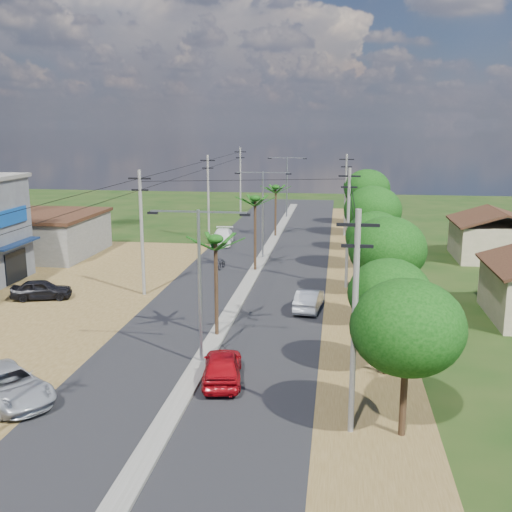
{
  "coord_description": "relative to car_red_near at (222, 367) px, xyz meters",
  "views": [
    {
      "loc": [
        6.76,
        -28.24,
        12.02
      ],
      "look_at": [
        1.1,
        12.57,
        3.0
      ],
      "focal_mm": 42.0,
      "sensor_mm": 36.0,
      "label": 1
    }
  ],
  "objects": [
    {
      "name": "ground",
      "position": [
        -1.5,
        2.01,
        -0.77
      ],
      "size": [
        160.0,
        160.0,
        0.0
      ],
      "primitive_type": "plane",
      "color": "black",
      "rests_on": "ground"
    },
    {
      "name": "road",
      "position": [
        -1.5,
        17.01,
        -0.75
      ],
      "size": [
        12.0,
        110.0,
        0.04
      ],
      "primitive_type": "cube",
      "color": "black",
      "rests_on": "ground"
    },
    {
      "name": "median",
      "position": [
        -1.5,
        20.01,
        -0.68
      ],
      "size": [
        1.0,
        90.0,
        0.18
      ],
      "primitive_type": "cube",
      "color": "#605E56",
      "rests_on": "ground"
    },
    {
      "name": "dirt_lot_west",
      "position": [
        -16.5,
        10.01,
        -0.75
      ],
      "size": [
        18.0,
        46.0,
        0.04
      ],
      "primitive_type": "cube",
      "color": "#51401C",
      "rests_on": "ground"
    },
    {
      "name": "dirt_shoulder_east",
      "position": [
        7.0,
        17.01,
        -0.75
      ],
      "size": [
        5.0,
        90.0,
        0.03
      ],
      "primitive_type": "cube",
      "color": "#51401C",
      "rests_on": "ground"
    },
    {
      "name": "low_shed",
      "position": [
        -22.5,
        26.01,
        1.2
      ],
      "size": [
        10.4,
        10.4,
        3.95
      ],
      "color": "#605E56",
      "rests_on": "ground"
    },
    {
      "name": "house_east_far",
      "position": [
        19.5,
        30.01,
        1.63
      ],
      "size": [
        7.6,
        7.5,
        4.6
      ],
      "color": "gray",
      "rests_on": "ground"
    },
    {
      "name": "tree_east_a",
      "position": [
        8.0,
        -3.99,
        3.72
      ],
      "size": [
        4.4,
        4.4,
        6.37
      ],
      "color": "black",
      "rests_on": "ground"
    },
    {
      "name": "tree_east_b",
      "position": [
        7.8,
        2.01,
        3.34
      ],
      "size": [
        4.0,
        4.0,
        5.83
      ],
      "color": "black",
      "rests_on": "ground"
    },
    {
      "name": "tree_east_c",
      "position": [
        8.2,
        9.01,
        4.1
      ],
      "size": [
        4.6,
        4.6,
        6.83
      ],
      "color": "black",
      "rests_on": "ground"
    },
    {
      "name": "tree_east_d",
      "position": [
        7.9,
        16.01,
        3.57
      ],
      "size": [
        4.2,
        4.2,
        6.13
      ],
      "color": "black",
      "rests_on": "ground"
    },
    {
      "name": "tree_east_e",
      "position": [
        8.1,
        24.01,
        4.32
      ],
      "size": [
        4.8,
        4.8,
        7.14
      ],
      "color": "black",
      "rests_on": "ground"
    },
    {
      "name": "tree_east_f",
      "position": [
        7.7,
        32.01,
        3.12
      ],
      "size": [
        3.8,
        3.8,
        5.52
      ],
      "color": "black",
      "rests_on": "ground"
    },
    {
      "name": "tree_east_g",
      "position": [
        8.3,
        40.01,
        4.47
      ],
      "size": [
        5.0,
        5.0,
        7.38
      ],
      "color": "black",
      "rests_on": "ground"
    },
    {
      "name": "tree_east_h",
      "position": [
        8.0,
        48.01,
        3.87
      ],
      "size": [
        4.4,
        4.4,
        6.52
      ],
      "color": "black",
      "rests_on": "ground"
    },
    {
      "name": "palm_median_near",
      "position": [
        -1.5,
        6.01,
        4.77
      ],
      "size": [
        2.0,
        2.0,
        6.15
      ],
      "color": "black",
      "rests_on": "ground"
    },
    {
      "name": "palm_median_mid",
      "position": [
        -1.5,
        22.01,
        5.13
      ],
      "size": [
        2.0,
        2.0,
        6.55
      ],
      "color": "black",
      "rests_on": "ground"
    },
    {
      "name": "palm_median_far",
      "position": [
        -1.5,
        38.01,
        4.49
      ],
      "size": [
        2.0,
        2.0,
        5.85
      ],
      "color": "black",
      "rests_on": "ground"
    },
    {
      "name": "streetlight_near",
      "position": [
        -1.5,
        2.01,
        4.02
      ],
      "size": [
        5.1,
        0.18,
        8.0
      ],
      "color": "gray",
      "rests_on": "ground"
    },
    {
      "name": "streetlight_mid",
      "position": [
        -1.5,
        27.01,
        4.02
      ],
      "size": [
        5.1,
        0.18,
        8.0
      ],
      "color": "gray",
      "rests_on": "ground"
    },
    {
      "name": "streetlight_far",
      "position": [
        -1.5,
        52.01,
        4.02
      ],
      "size": [
        5.1,
        0.18,
        8.0
      ],
      "color": "gray",
      "rests_on": "ground"
    },
    {
      "name": "utility_pole_w_b",
      "position": [
        -8.5,
        14.01,
        3.99
      ],
      "size": [
        1.6,
        0.24,
        9.0
      ],
      "color": "#605E56",
      "rests_on": "ground"
    },
    {
      "name": "utility_pole_w_c",
      "position": [
        -8.5,
        36.01,
        3.99
      ],
      "size": [
        1.6,
        0.24,
        9.0
      ],
      "color": "#605E56",
      "rests_on": "ground"
    },
    {
      "name": "utility_pole_w_d",
      "position": [
        -8.5,
        57.01,
        3.99
      ],
      "size": [
        1.6,
        0.24,
        9.0
      ],
      "color": "#605E56",
      "rests_on": "ground"
    },
    {
      "name": "utility_pole_e_a",
      "position": [
        6.0,
        -3.99,
        3.99
      ],
      "size": [
        1.6,
        0.24,
        9.0
      ],
      "color": "#605E56",
      "rests_on": "ground"
    },
    {
      "name": "utility_pole_e_b",
      "position": [
        6.0,
        18.01,
        3.99
      ],
      "size": [
        1.6,
        0.24,
        9.0
      ],
      "color": "#605E56",
      "rests_on": "ground"
    },
    {
      "name": "utility_pole_e_c",
      "position": [
        6.0,
        40.01,
        3.99
      ],
      "size": [
        1.6,
        0.24,
        9.0
      ],
      "color": "#605E56",
      "rests_on": "ground"
    },
    {
      "name": "car_red_near",
      "position": [
        0.0,
        0.0,
        0.0
      ],
      "size": [
        2.48,
        4.73,
        1.54
      ],
      "primitive_type": "imported",
      "rotation": [
        0.0,
        0.0,
        3.29
      ],
      "color": "maroon",
      "rests_on": "ground"
    },
    {
      "name": "car_silver_mid",
      "position": [
        3.5,
        11.94,
        -0.06
      ],
      "size": [
        1.91,
        4.4,
        1.41
      ],
      "primitive_type": "imported",
      "rotation": [
        0.0,
        0.0,
        3.04
      ],
      "color": "#9B9EA3",
      "rests_on": "ground"
    },
    {
      "name": "car_white_far",
      "position": [
        -6.5,
        33.27,
        -0.02
      ],
      "size": [
        2.5,
        5.29,
        1.49
      ],
      "primitive_type": "imported",
      "rotation": [
        0.0,
        0.0,
        0.08
      ],
      "color": "silver",
      "rests_on": "ground"
    },
    {
      "name": "car_parked_silver",
      "position": [
        -9.0,
        -3.37,
        -0.02
      ],
      "size": [
        5.79,
        5.13,
        1.49
      ],
      "primitive_type": "imported",
      "rotation": [
        0.0,
        0.0,
        0.95
      ],
      "color": "#9B9EA3",
      "rests_on": "ground"
    },
    {
      "name": "car_parked_dark",
      "position": [
        -15.25,
        11.86,
        -0.07
      ],
      "size": [
        4.4,
        2.7,
        1.4
      ],
      "primitive_type": "imported",
      "rotation": [
        0.0,
        0.0,
        1.84
      ],
      "color": "black",
      "rests_on": "ground"
    },
    {
      "name": "moto_rider_east",
      "position": [
        -0.3,
        2.3,
        -0.36
      ],
      "size": [
        0.89,
        1.64,
        0.82
      ],
      "primitive_type": "imported",
      "rotation": [
        0.0,
        0.0,
        3.37
      ],
      "color": "black",
      "rests_on": "ground"
    },
    {
      "name": "moto_rider_west_a",
      "position": [
        -4.46,
        22.49,
        -0.3
      ],
      "size": [
        0.77,
        1.83,
        0.94
      ],
      "primitive_type": "imported",
      "rotation": [
        0.0,
        0.0,
        -0.09
      ],
      "color": "black",
      "rests_on": "ground"
    },
    {
      "name": "moto_rider_west_b",
      "position": [
        -6.5,
        35.87,
        -0.28
      ],
      "size": [
        1.0,
        1.69,
        0.98
      ],
      "primitive_type": "imported",
      "rotation": [
        0.0,
        0.0,
        -0.36
      ],
      "color": "black",
      "rests_on": "ground"
    },
    {
      "name": "roadside_sign",
      "position": [
        -7.99,
        -3.99,
        -0.26
      ],
      "size": [
        0.09,
        1.22,
        1.02
      ],
      "rotation": [
        0.0,
        0.0,
        -0.01
      ],
      "color": "maroon",
      "rests_on": "ground"
    }
  ]
}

